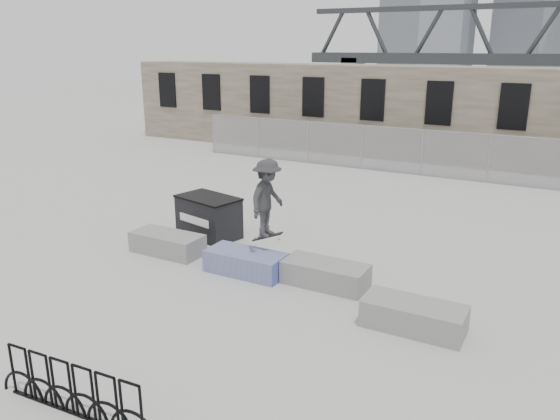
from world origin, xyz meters
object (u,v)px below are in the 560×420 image
at_px(dumpster, 209,216).
at_px(bike_rack, 73,390).
at_px(planter_far_left, 167,242).
at_px(planter_center_right, 325,273).
at_px(planter_offset, 414,315).
at_px(skateboarder, 267,198).
at_px(planter_center_left, 246,262).

bearing_deg(dumpster, bike_rack, -55.43).
distance_m(planter_far_left, dumpster, 1.71).
xyz_separation_m(dumpster, bike_rack, (3.05, -7.69, -0.18)).
distance_m(planter_center_right, dumpster, 4.70).
height_order(planter_offset, dumpster, dumpster).
xyz_separation_m(bike_rack, skateboarder, (-0.23, 6.30, 1.46)).
bearing_deg(dumpster, planter_center_left, -23.63).
xyz_separation_m(dumpster, skateboarder, (2.82, -1.40, 1.28)).
height_order(planter_far_left, bike_rack, bike_rack).
distance_m(planter_offset, skateboarder, 4.49).
relative_size(dumpster, bike_rack, 0.65).
bearing_deg(bike_rack, planter_center_right, 77.33).
distance_m(planter_far_left, skateboarder, 3.42).
relative_size(bike_rack, skateboarder, 1.49).
bearing_deg(planter_offset, dumpster, 159.55).
xyz_separation_m(planter_center_left, skateboarder, (0.40, 0.40, 1.59)).
bearing_deg(planter_far_left, planter_center_left, -2.86).
bearing_deg(dumpster, planter_offset, -7.49).
bearing_deg(bike_rack, planter_center_left, 96.09).
xyz_separation_m(planter_center_right, skateboarder, (-1.63, 0.10, 1.59)).
xyz_separation_m(planter_center_right, bike_rack, (-1.39, -6.20, 0.14)).
distance_m(planter_far_left, planter_offset, 7.10).
bearing_deg(planter_far_left, planter_center_right, 2.09).
bearing_deg(planter_center_left, planter_offset, -9.71).
xyz_separation_m(planter_center_right, planter_offset, (2.41, -1.06, 0.00)).
bearing_deg(planter_center_right, bike_rack, -102.67).
distance_m(planter_far_left, planter_center_right, 4.64).
bearing_deg(bike_rack, planter_far_left, 118.25).
bearing_deg(bike_rack, skateboarder, 92.11).
distance_m(planter_center_left, bike_rack, 5.93).
distance_m(planter_center_right, planter_offset, 2.63).
bearing_deg(skateboarder, planter_offset, -105.09).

